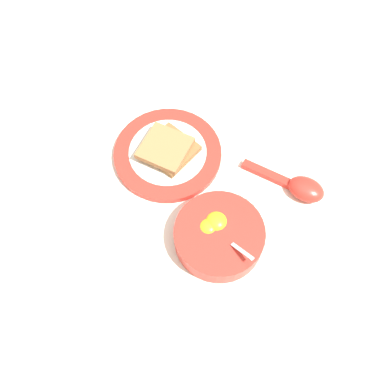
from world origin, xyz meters
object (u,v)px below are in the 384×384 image
egg_bowl (219,236)px  toast_plate (168,154)px  toast_sandwich (168,149)px  soup_spoon (299,186)px

egg_bowl → toast_plate: size_ratio=0.75×
egg_bowl → toast_plate: bearing=-135.1°
toast_sandwich → soup_spoon: (-0.00, 0.28, -0.01)m
toast_sandwich → soup_spoon: toast_sandwich is taller
soup_spoon → egg_bowl: bearing=-39.7°
toast_plate → soup_spoon: soup_spoon is taller
egg_bowl → toast_sandwich: egg_bowl is taller
egg_bowl → toast_plate: egg_bowl is taller
egg_bowl → toast_sandwich: bearing=-135.1°
egg_bowl → toast_plate: 0.22m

